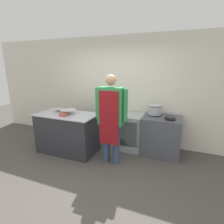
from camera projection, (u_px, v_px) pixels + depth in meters
name	position (u px, v px, depth m)	size (l,w,h in m)	color
ground_plane	(85.00, 178.00, 3.18)	(14.00, 14.00, 0.00)	#4C4742
wall_back	(119.00, 91.00, 4.52)	(8.00, 0.05, 2.70)	silver
prep_counter	(68.00, 133.00, 4.09)	(1.39, 0.76, 0.91)	#2D2D33
stove	(161.00, 136.00, 3.97)	(0.85, 0.67, 0.89)	#4C4F56
fridge_unit	(129.00, 131.00, 4.28)	(0.67, 0.65, 0.85)	#A8ADB2
person_cook	(111.00, 114.00, 3.44)	(0.67, 0.24, 1.82)	#38476B
mixing_bowl	(68.00, 112.00, 3.96)	(0.35, 0.35, 0.10)	#B2B5BC
small_bowl	(58.00, 110.00, 4.17)	(0.23, 0.23, 0.07)	#B2B5BC
plastic_tub	(64.00, 115.00, 3.79)	(0.13, 0.13, 0.07)	#B24C3F
stock_pot	(155.00, 109.00, 4.00)	(0.31, 0.31, 0.24)	#B2B5BC
saute_pan	(170.00, 118.00, 3.68)	(0.22, 0.22, 0.05)	#262628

